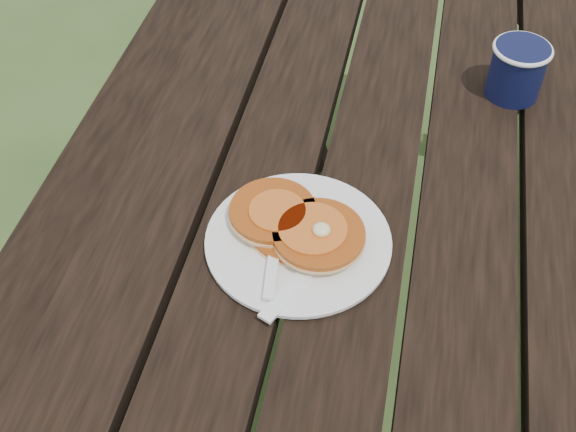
% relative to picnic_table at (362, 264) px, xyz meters
% --- Properties ---
extents(ground, '(60.00, 60.00, 0.00)m').
position_rel_picnic_table_xyz_m(ground, '(0.00, 0.00, -0.37)').
color(ground, '#30491F').
rests_on(ground, ground).
extents(picnic_table, '(1.36, 1.80, 0.75)m').
position_rel_picnic_table_xyz_m(picnic_table, '(0.00, 0.00, 0.00)').
color(picnic_table, black).
rests_on(picnic_table, ground).
extents(plate, '(0.33, 0.33, 0.01)m').
position_rel_picnic_table_xyz_m(plate, '(-0.08, -0.29, 0.39)').
color(plate, white).
rests_on(plate, picnic_table).
extents(pancake_stack, '(0.19, 0.15, 0.04)m').
position_rel_picnic_table_xyz_m(pancake_stack, '(-0.08, -0.28, 0.41)').
color(pancake_stack, '#AF4D13').
rests_on(pancake_stack, plate).
extents(knife, '(0.09, 0.17, 0.00)m').
position_rel_picnic_table_xyz_m(knife, '(-0.06, -0.35, 0.39)').
color(knife, white).
rests_on(knife, plate).
extents(fork, '(0.05, 0.16, 0.01)m').
position_rel_picnic_table_xyz_m(fork, '(-0.10, -0.35, 0.40)').
color(fork, white).
rests_on(fork, plate).
extents(coffee_cup, '(0.10, 0.10, 0.09)m').
position_rel_picnic_table_xyz_m(coffee_cup, '(0.21, 0.12, 0.44)').
color(coffee_cup, black).
rests_on(coffee_cup, picnic_table).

